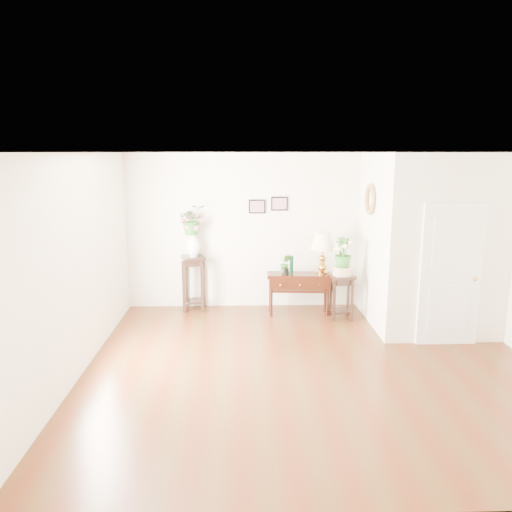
{
  "coord_description": "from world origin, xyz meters",
  "views": [
    {
      "loc": [
        -0.93,
        -6.16,
        2.8
      ],
      "look_at": [
        -0.71,
        1.3,
        1.24
      ],
      "focal_mm": 35.0,
      "sensor_mm": 36.0,
      "label": 1
    }
  ],
  "objects_px": {
    "console_table": "(299,294)",
    "plant_stand_a": "(194,283)",
    "table_lamp": "(323,254)",
    "plant_stand_b": "(341,297)"
  },
  "relations": [
    {
      "from": "console_table",
      "to": "plant_stand_a",
      "type": "height_order",
      "value": "plant_stand_a"
    },
    {
      "from": "console_table",
      "to": "plant_stand_a",
      "type": "bearing_deg",
      "value": 174.16
    },
    {
      "from": "console_table",
      "to": "table_lamp",
      "type": "distance_m",
      "value": 0.82
    },
    {
      "from": "console_table",
      "to": "plant_stand_a",
      "type": "xyz_separation_m",
      "value": [
        -1.86,
        0.31,
        0.13
      ]
    },
    {
      "from": "plant_stand_b",
      "to": "console_table",
      "type": "bearing_deg",
      "value": 160.43
    },
    {
      "from": "table_lamp",
      "to": "plant_stand_b",
      "type": "height_order",
      "value": "table_lamp"
    },
    {
      "from": "plant_stand_a",
      "to": "console_table",
      "type": "bearing_deg",
      "value": -9.43
    },
    {
      "from": "console_table",
      "to": "table_lamp",
      "type": "bearing_deg",
      "value": 3.59
    },
    {
      "from": "console_table",
      "to": "table_lamp",
      "type": "xyz_separation_m",
      "value": [
        0.4,
        0.0,
        0.72
      ]
    },
    {
      "from": "table_lamp",
      "to": "plant_stand_b",
      "type": "distance_m",
      "value": 0.8
    }
  ]
}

